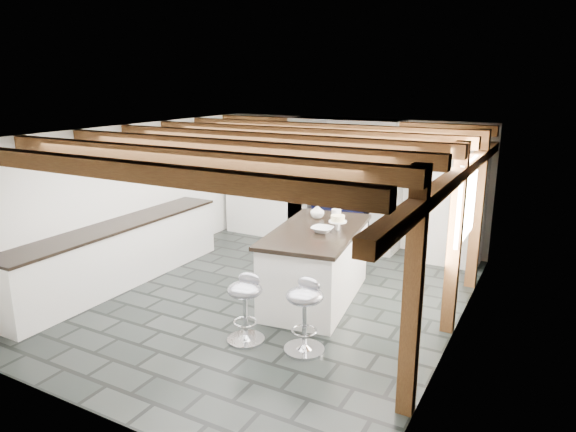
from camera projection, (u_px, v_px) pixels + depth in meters
The scene contains 6 objects.
ground at pixel (268, 297), 7.21m from camera, with size 6.00×6.00×0.00m, color black.
room_shell at pixel (280, 199), 8.42m from camera, with size 6.00×6.03×6.00m.
range_cooker at pixel (343, 221), 9.36m from camera, with size 1.00×0.63×0.99m.
kitchen_island at pixel (316, 264), 7.02m from camera, with size 1.35×2.18×1.35m.
bar_stool_near at pixel (305, 307), 5.66m from camera, with size 0.47×0.47×0.85m.
bar_stool_far at pixel (245, 300), 5.88m from camera, with size 0.44×0.44×0.82m.
Camera 1 is at (3.43, -5.73, 2.96)m, focal length 32.00 mm.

